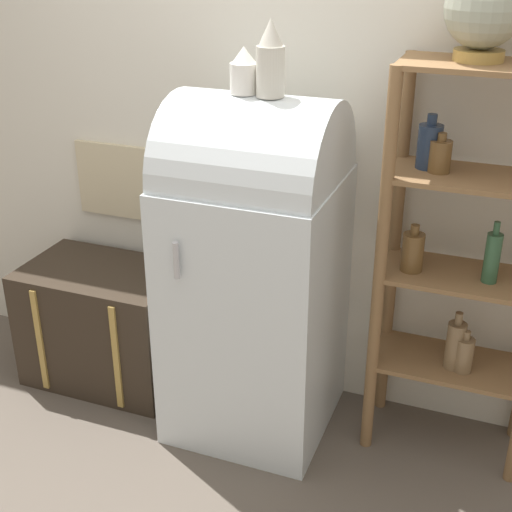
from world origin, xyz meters
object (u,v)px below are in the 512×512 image
(suitcase_trunk, at_px, (106,324))
(vase_center, at_px, (271,61))
(globe, at_px, (484,11))
(vase_left, at_px, (244,72))
(refrigerator, at_px, (255,265))

(suitcase_trunk, height_order, vase_center, vase_center)
(suitcase_trunk, xyz_separation_m, globe, (1.60, 0.12, 1.53))
(vase_center, bearing_deg, vase_left, 172.67)
(refrigerator, distance_m, vase_left, 0.80)
(refrigerator, height_order, suitcase_trunk, refrigerator)
(vase_left, bearing_deg, globe, 11.07)
(refrigerator, bearing_deg, vase_center, -10.70)
(vase_left, bearing_deg, suitcase_trunk, 176.44)
(refrigerator, xyz_separation_m, vase_left, (-0.05, 0.00, 0.80))
(refrigerator, relative_size, vase_center, 5.31)
(globe, bearing_deg, refrigerator, -168.16)
(globe, xyz_separation_m, vase_center, (-0.72, -0.18, -0.19))
(globe, height_order, vase_left, globe)
(refrigerator, xyz_separation_m, globe, (0.79, 0.16, 1.04))
(globe, bearing_deg, vase_left, -168.93)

